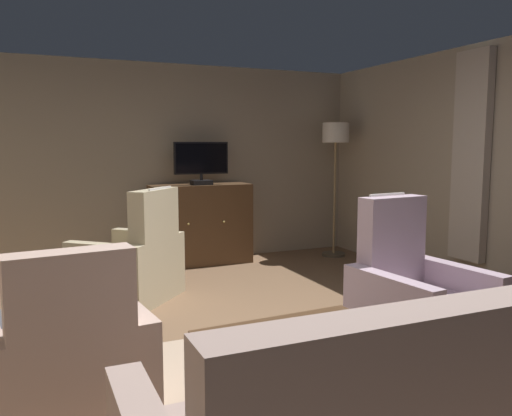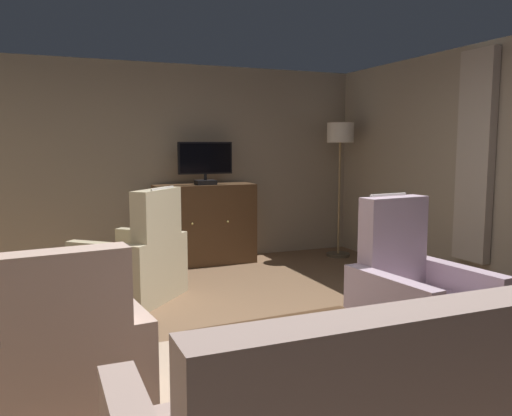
% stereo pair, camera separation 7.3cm
% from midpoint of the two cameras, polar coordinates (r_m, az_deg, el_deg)
% --- Properties ---
extents(ground_plane, '(5.95, 7.36, 0.04)m').
position_cam_midpoint_polar(ground_plane, '(4.16, 1.88, -15.67)').
color(ground_plane, brown).
extents(wall_back, '(5.95, 0.10, 2.64)m').
position_cam_midpoint_polar(wall_back, '(7.10, -10.07, 4.74)').
color(wall_back, gray).
rests_on(wall_back, ground_plane).
extents(curtain_panel_far, '(0.10, 0.44, 2.22)m').
position_cam_midpoint_polar(curtain_panel_far, '(5.98, 22.14, 5.20)').
color(curtain_panel_far, '#B2A393').
extents(rug_central, '(2.42, 1.88, 0.01)m').
position_cam_midpoint_polar(rug_central, '(3.82, 5.66, -17.41)').
color(rug_central, tan).
rests_on(rug_central, ground_plane).
extents(tv_cabinet, '(1.32, 0.47, 1.06)m').
position_cam_midpoint_polar(tv_cabinet, '(6.93, -6.36, -1.99)').
color(tv_cabinet, '#352315').
rests_on(tv_cabinet, ground_plane).
extents(television, '(0.72, 0.20, 0.55)m').
position_cam_midpoint_polar(television, '(6.80, -6.32, 5.03)').
color(television, black).
rests_on(television, tv_cabinet).
extents(coffee_table, '(1.16, 0.63, 0.46)m').
position_cam_midpoint_polar(coffee_table, '(3.27, 3.35, -14.06)').
color(coffee_table, '#4C331E').
rests_on(coffee_table, ground_plane).
extents(tv_remote, '(0.18, 0.09, 0.02)m').
position_cam_midpoint_polar(tv_remote, '(3.19, 0.50, -13.52)').
color(tv_remote, black).
rests_on(tv_remote, coffee_table).
extents(armchair_near_window, '(0.94, 0.99, 1.18)m').
position_cam_midpoint_polar(armchair_near_window, '(4.30, 16.80, -9.99)').
color(armchair_near_window, '#AD93A3').
rests_on(armchair_near_window, ground_plane).
extents(armchair_in_far_corner, '(0.98, 1.01, 1.06)m').
position_cam_midpoint_polar(armchair_in_far_corner, '(3.27, -20.88, -16.00)').
color(armchair_in_far_corner, '#BC9E8E').
rests_on(armchair_in_far_corner, ground_plane).
extents(armchair_beside_cabinet, '(1.25, 1.25, 1.16)m').
position_cam_midpoint_polar(armchair_beside_cabinet, '(5.49, -13.74, -6.11)').
color(armchair_beside_cabinet, tan).
rests_on(armchair_beside_cabinet, ground_plane).
extents(cat, '(0.35, 0.66, 0.22)m').
position_cam_midpoint_polar(cat, '(4.39, -15.00, -12.94)').
color(cat, '#2D2D33').
rests_on(cat, ground_plane).
extents(floor_lamp, '(0.37, 0.37, 1.88)m').
position_cam_midpoint_polar(floor_lamp, '(7.40, 8.42, 6.57)').
color(floor_lamp, '#4C4233').
rests_on(floor_lamp, ground_plane).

